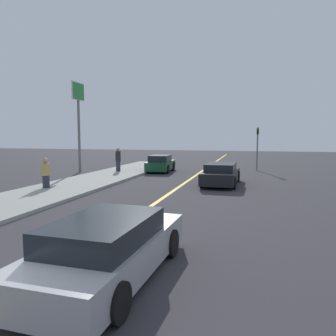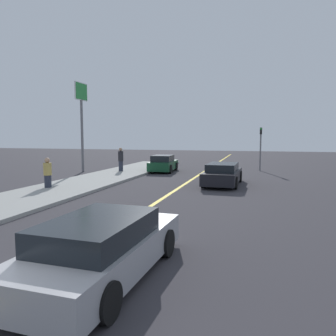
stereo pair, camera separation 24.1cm
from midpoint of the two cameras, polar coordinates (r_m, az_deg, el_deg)
road_center_line at (r=22.40m, az=4.78°, el=-1.82°), size 0.20×60.00×0.01m
sidewalk_left at (r=21.28m, az=-12.49°, el=-2.13°), size 3.97×29.54×0.15m
car_near_right_lane at (r=6.97m, az=-10.32°, el=-13.50°), size 2.11×4.82×1.29m
car_ahead_center at (r=19.62m, az=9.85°, el=-1.06°), size 2.07×4.75×1.30m
car_far_distant at (r=26.35m, az=-0.59°, el=0.75°), size 2.01×3.92×1.35m
pedestrian_near_curb at (r=18.52m, az=-19.88°, el=-0.81°), size 0.42×0.42×1.59m
pedestrian_mid_group at (r=25.68m, az=-7.96°, el=1.48°), size 0.40×0.40×1.83m
traffic_light at (r=28.05m, az=16.06°, el=4.03°), size 0.18×0.40×3.57m
roadside_sign at (r=27.09m, az=-14.60°, el=10.32°), size 0.20×1.79×7.05m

